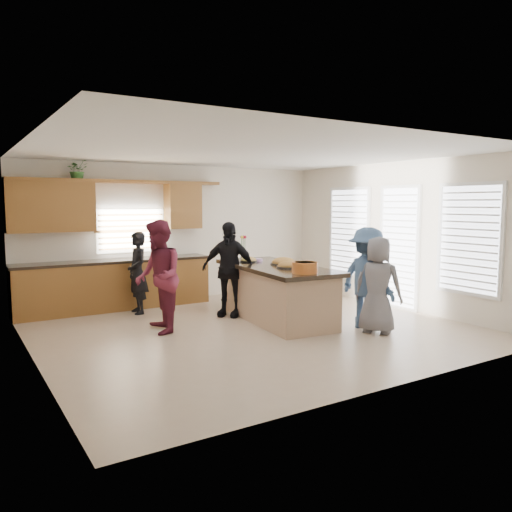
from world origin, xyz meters
TOP-DOWN VIEW (x-y plane):
  - floor at (0.00, 0.00)m, footprint 6.50×6.50m
  - room_shell at (0.00, 0.00)m, footprint 6.52×6.02m
  - back_cabinetry at (-1.47, 2.73)m, footprint 4.08×0.66m
  - right_wall_glazing at (3.22, -0.13)m, footprint 0.06×4.00m
  - island at (0.69, 0.35)m, footprint 1.42×2.80m
  - platter_front at (0.68, -0.02)m, footprint 0.39×0.39m
  - platter_mid at (0.89, 0.41)m, footprint 0.47×0.47m
  - platter_back at (0.56, 1.05)m, footprint 0.33×0.33m
  - salad_bowl at (0.51, -0.69)m, footprint 0.40×0.40m
  - clear_cup at (0.81, -0.58)m, footprint 0.08×0.08m
  - plate_stack at (0.75, 1.07)m, footprint 0.21×0.21m
  - flower_vase at (0.77, 1.60)m, footprint 0.14×0.14m
  - potted_plant at (-2.02, 2.82)m, footprint 0.50×0.47m
  - woman_left_back at (-1.18, 2.10)m, footprint 0.37×0.56m
  - woman_left_mid at (-1.36, 0.58)m, footprint 0.83×0.97m
  - woman_left_front at (0.13, 1.03)m, footprint 0.97×1.01m
  - woman_right_back at (1.57, -0.95)m, footprint 0.63×1.07m
  - woman_right_front at (1.52, -1.23)m, footprint 0.78×0.88m

SIDE VIEW (x-z plane):
  - floor at x=0.00m, z-range 0.00..0.00m
  - island at x=0.69m, z-range -0.02..0.93m
  - woman_left_back at x=-1.18m, z-range 0.00..1.50m
  - woman_right_front at x=1.52m, z-range 0.00..1.51m
  - woman_right_back at x=1.57m, z-range 0.00..1.64m
  - woman_left_front at x=0.13m, z-range 0.00..1.69m
  - woman_left_mid at x=-1.36m, z-range 0.00..1.77m
  - back_cabinetry at x=-1.47m, z-range -0.32..2.14m
  - plate_stack at x=0.75m, z-range 0.95..0.99m
  - platter_back at x=0.56m, z-range 0.91..1.04m
  - platter_front at x=0.68m, z-range 0.90..1.06m
  - platter_mid at x=0.89m, z-range 0.88..1.07m
  - clear_cup at x=0.81m, z-range 0.95..1.06m
  - salad_bowl at x=0.51m, z-range 0.96..1.13m
  - flower_vase at x=0.77m, z-range 0.96..1.41m
  - right_wall_glazing at x=3.22m, z-range 0.22..2.47m
  - room_shell at x=0.00m, z-range 0.50..3.31m
  - potted_plant at x=-2.02m, z-range 2.40..2.84m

